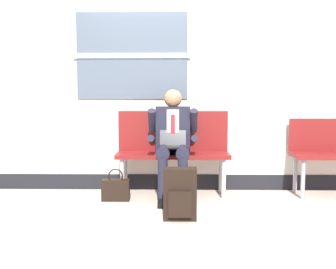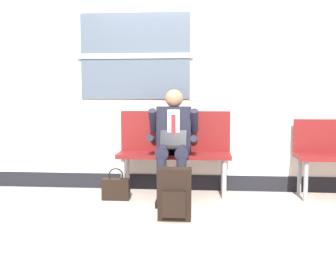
{
  "view_description": "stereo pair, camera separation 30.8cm",
  "coord_description": "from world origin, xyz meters",
  "px_view_note": "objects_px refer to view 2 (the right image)",
  "views": [
    {
      "loc": [
        0.14,
        -4.44,
        1.2
      ],
      "look_at": [
        0.05,
        0.09,
        0.75
      ],
      "focal_mm": 43.09,
      "sensor_mm": 36.0,
      "label": 1
    },
    {
      "loc": [
        0.45,
        -4.42,
        1.2
      ],
      "look_at": [
        0.05,
        0.09,
        0.75
      ],
      "focal_mm": 43.09,
      "sensor_mm": 36.0,
      "label": 2
    }
  ],
  "objects_px": {
    "bench_with_person": "(174,146)",
    "person_seated": "(173,140)",
    "backpack": "(175,195)",
    "handbag": "(116,189)"
  },
  "relations": [
    {
      "from": "bench_with_person",
      "to": "person_seated",
      "type": "distance_m",
      "value": 0.23
    },
    {
      "from": "bench_with_person",
      "to": "backpack",
      "type": "distance_m",
      "value": 1.08
    },
    {
      "from": "bench_with_person",
      "to": "backpack",
      "type": "height_order",
      "value": "bench_with_person"
    },
    {
      "from": "person_seated",
      "to": "handbag",
      "type": "bearing_deg",
      "value": -168.32
    },
    {
      "from": "person_seated",
      "to": "handbag",
      "type": "height_order",
      "value": "person_seated"
    },
    {
      "from": "bench_with_person",
      "to": "person_seated",
      "type": "height_order",
      "value": "person_seated"
    },
    {
      "from": "person_seated",
      "to": "backpack",
      "type": "xyz_separation_m",
      "value": [
        0.07,
        -0.81,
        -0.44
      ]
    },
    {
      "from": "bench_with_person",
      "to": "handbag",
      "type": "bearing_deg",
      "value": -152.18
    },
    {
      "from": "backpack",
      "to": "handbag",
      "type": "bearing_deg",
      "value": 136.64
    },
    {
      "from": "person_seated",
      "to": "backpack",
      "type": "relative_size",
      "value": 2.52
    }
  ]
}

